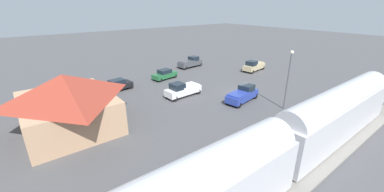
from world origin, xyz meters
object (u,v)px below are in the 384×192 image
object	(u,v)px
sedan_black	(117,85)
sedan_green	(165,74)
pedestrian_on_platform	(346,90)
pickup_white	(183,89)
light_pole_near_platform	(289,73)
station_building	(67,101)
pickup_charcoal	(190,62)
pickup_tan	(254,66)
pickup_blue	(243,94)

from	to	relation	value
sedan_black	sedan_green	bearing A→B (deg)	-85.92
pedestrian_on_platform	pickup_white	xyz separation A→B (m)	(14.72, 17.22, -0.25)
sedan_green	light_pole_near_platform	distance (m)	21.09
sedan_green	pedestrian_on_platform	bearing A→B (deg)	-147.75
pedestrian_on_platform	sedan_black	world-z (taller)	pedestrian_on_platform
station_building	pickup_charcoal	bearing A→B (deg)	-63.69
station_building	pickup_tan	size ratio (longest dim) A/B	1.95
sedan_green	pickup_white	xyz separation A→B (m)	(-8.71, 2.43, 0.15)
pedestrian_on_platform	pickup_tan	world-z (taller)	pickup_tan
station_building	sedan_black	distance (m)	11.98
station_building	pickup_white	distance (m)	14.91
station_building	light_pole_near_platform	distance (m)	24.96
pedestrian_on_platform	pickup_charcoal	distance (m)	28.01
pickup_tan	pickup_white	distance (m)	19.36
sedan_green	sedan_black	bearing A→B (deg)	94.08
station_building	pickup_white	world-z (taller)	station_building
pedestrian_on_platform	station_building	bearing A→B (deg)	65.59
station_building	light_pole_near_platform	bearing A→B (deg)	-116.72
pickup_charcoal	pickup_white	xyz separation A→B (m)	(-12.64, 11.21, 0.00)
station_building	pickup_blue	bearing A→B (deg)	-107.62
station_building	sedan_green	world-z (taller)	station_building
sedan_green	pickup_blue	bearing A→B (deg)	-169.55
station_building	sedan_black	bearing A→B (deg)	-45.26
pickup_charcoal	light_pole_near_platform	size ratio (longest dim) A/B	0.76
sedan_black	pickup_blue	distance (m)	18.72
pedestrian_on_platform	light_pole_near_platform	size ratio (longest dim) A/B	0.23
pickup_tan	pickup_charcoal	world-z (taller)	same
pickup_blue	pickup_charcoal	bearing A→B (deg)	-17.24
pedestrian_on_platform	sedan_green	distance (m)	27.71
sedan_black	pickup_white	bearing A→B (deg)	-141.58
pedestrian_on_platform	sedan_black	bearing A→B (deg)	46.02
sedan_black	light_pole_near_platform	distance (m)	24.23
pedestrian_on_platform	pickup_charcoal	size ratio (longest dim) A/B	0.31
station_building	pickup_charcoal	distance (m)	29.05
sedan_green	pickup_blue	size ratio (longest dim) A/B	0.84
light_pole_near_platform	sedan_green	bearing A→B (deg)	14.09
light_pole_near_platform	pedestrian_on_platform	bearing A→B (deg)	-108.80
pedestrian_on_platform	pickup_tan	xyz separation A→B (m)	(17.25, -1.98, -0.25)
station_building	light_pole_near_platform	world-z (taller)	light_pole_near_platform
sedan_green	pickup_charcoal	world-z (taller)	pickup_charcoal
pickup_white	light_pole_near_platform	distance (m)	14.12
pickup_charcoal	pickup_white	distance (m)	16.89
pickup_charcoal	pickup_white	bearing A→B (deg)	138.42
station_building	pickup_charcoal	world-z (taller)	station_building
sedan_green	pickup_blue	xyz separation A→B (m)	(-15.28, -2.82, 0.15)
pickup_blue	light_pole_near_platform	size ratio (longest dim) A/B	0.77
pedestrian_on_platform	pickup_charcoal	world-z (taller)	pickup_charcoal
pedestrian_on_platform	pickup_tan	size ratio (longest dim) A/B	0.30
pickup_white	sedan_green	bearing A→B (deg)	-15.60
pickup_blue	pickup_charcoal	distance (m)	20.11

